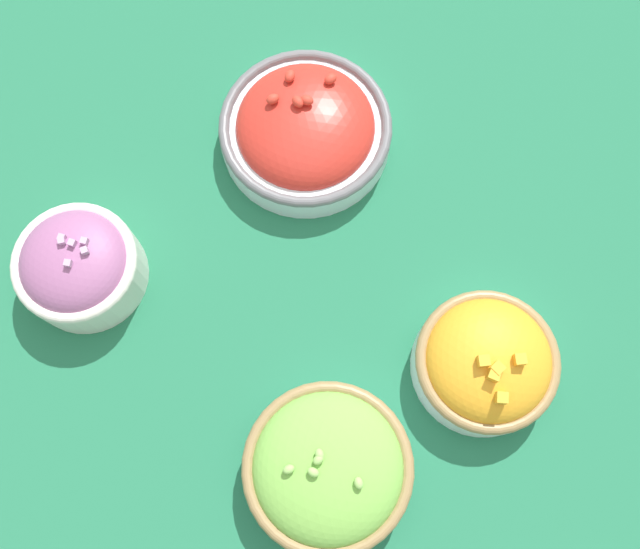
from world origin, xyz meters
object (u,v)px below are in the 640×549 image
(bowl_cherry_tomatoes, at_px, (306,129))
(bowl_lettuce, at_px, (328,468))
(bowl_red_onion, at_px, (78,266))
(bowl_squash, at_px, (486,362))

(bowl_cherry_tomatoes, bearing_deg, bowl_lettuce, 133.59)
(bowl_red_onion, relative_size, bowl_lettuce, 0.78)
(bowl_red_onion, bearing_deg, bowl_squash, -153.52)
(bowl_cherry_tomatoes, xyz_separation_m, bowl_lettuce, (-0.25, 0.26, 0.01))
(bowl_squash, xyz_separation_m, bowl_lettuce, (0.06, 0.18, 0.00))
(bowl_red_onion, xyz_separation_m, bowl_cherry_tomatoes, (-0.07, -0.27, -0.01))
(bowl_cherry_tomatoes, distance_m, bowl_lettuce, 0.36)
(bowl_red_onion, xyz_separation_m, bowl_lettuce, (-0.32, -0.01, -0.00))
(bowl_squash, height_order, bowl_lettuce, bowl_squash)
(bowl_cherry_tomatoes, bearing_deg, bowl_squash, 164.82)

